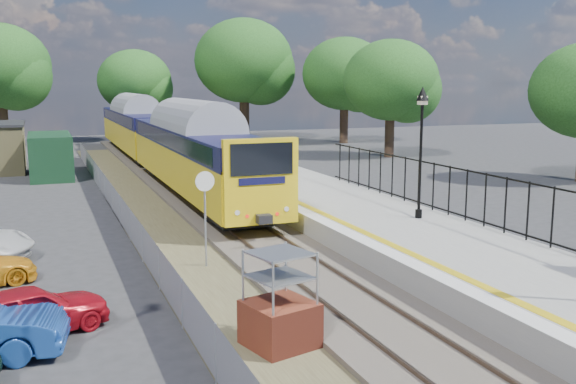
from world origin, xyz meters
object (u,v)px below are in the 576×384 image
brick_plinth (280,302)px  speed_sign (205,202)px  train (158,135)px  victorian_lamp_north (422,121)px  car_red (29,311)px

brick_plinth → speed_sign: bearing=90.0°
train → brick_plinth: 29.08m
victorian_lamp_north → car_red: bearing=-161.6°
train → car_red: (-7.48, -26.33, -1.75)m
brick_plinth → train: bearing=85.1°
train → car_red: 27.43m
speed_sign → brick_plinth: bearing=-97.5°
brick_plinth → car_red: bearing=152.4°
victorian_lamp_north → car_red: victorian_lamp_north is taller
car_red → brick_plinth: bearing=-138.3°
train → speed_sign: 22.65m
victorian_lamp_north → car_red: 13.98m
brick_plinth → speed_sign: speed_sign is taller
victorian_lamp_north → brick_plinth: bearing=-138.6°
train → speed_sign: (-2.50, -22.51, -0.27)m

